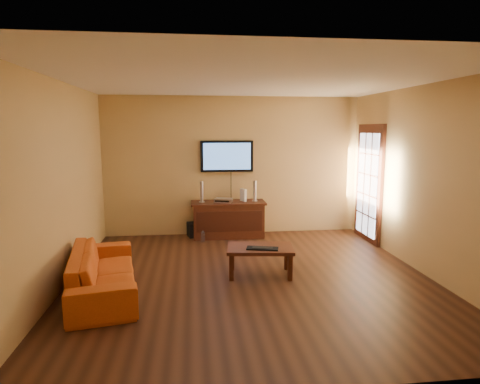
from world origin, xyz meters
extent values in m
plane|color=black|center=(0.00, 0.00, 0.00)|extent=(5.00, 5.00, 0.00)
plane|color=tan|center=(0.00, 2.50, 1.35)|extent=(5.00, 0.00, 5.00)
plane|color=tan|center=(-2.50, 0.00, 1.35)|extent=(0.00, 5.00, 5.00)
plane|color=tan|center=(2.50, 0.00, 1.35)|extent=(0.00, 5.00, 5.00)
plane|color=white|center=(0.00, 0.00, 2.70)|extent=(5.00, 5.00, 0.00)
cube|color=#39170D|center=(2.46, 1.70, 1.05)|extent=(0.06, 1.02, 2.22)
cube|color=white|center=(2.42, 1.70, 1.05)|extent=(0.01, 0.79, 1.89)
cube|color=#39170D|center=(-0.12, 2.23, 0.32)|extent=(1.34, 0.50, 0.65)
cube|color=black|center=(-0.12, 1.97, 0.36)|extent=(1.23, 0.02, 0.39)
cube|color=#39170D|center=(-0.12, 2.23, 0.67)|extent=(1.42, 0.54, 0.04)
cube|color=black|center=(-0.12, 2.46, 1.55)|extent=(1.02, 0.07, 0.61)
cube|color=#4775B9|center=(-0.12, 2.42, 1.55)|extent=(0.92, 0.01, 0.51)
cube|color=#39170D|center=(0.14, 0.10, 0.39)|extent=(0.99, 0.67, 0.05)
cube|color=#39170D|center=(-0.28, -0.06, 0.18)|extent=(0.06, 0.06, 0.37)
cube|color=#39170D|center=(0.52, -0.16, 0.18)|extent=(0.06, 0.06, 0.37)
cube|color=#39170D|center=(-0.23, 0.37, 0.18)|extent=(0.06, 0.06, 0.37)
cube|color=#39170D|center=(0.57, 0.27, 0.18)|extent=(0.06, 0.06, 0.37)
imported|color=#C24E15|center=(-1.94, -0.28, 0.38)|extent=(0.91, 2.00, 0.76)
cylinder|color=silver|center=(-0.62, 2.23, 0.70)|extent=(0.11, 0.11, 0.02)
cylinder|color=silver|center=(-0.62, 2.23, 0.90)|extent=(0.06, 0.06, 0.39)
cylinder|color=silver|center=(0.40, 2.24, 0.70)|extent=(0.11, 0.11, 0.02)
cylinder|color=silver|center=(0.40, 2.24, 0.89)|extent=(0.06, 0.06, 0.38)
cube|color=silver|center=(-0.21, 2.19, 0.72)|extent=(0.38, 0.32, 0.07)
cube|color=white|center=(0.18, 2.26, 0.81)|extent=(0.12, 0.18, 0.24)
cube|color=black|center=(-0.76, 2.31, 0.14)|extent=(0.33, 0.33, 0.27)
cylinder|color=white|center=(-0.62, 1.90, 0.10)|extent=(0.07, 0.07, 0.19)
sphere|color=white|center=(-0.62, 1.90, 0.20)|extent=(0.04, 0.04, 0.04)
cube|color=black|center=(0.16, -0.01, 0.43)|extent=(0.47, 0.27, 0.02)
cube|color=black|center=(0.16, -0.01, 0.44)|extent=(0.30, 0.18, 0.01)
camera|label=1|loc=(-0.79, -5.33, 2.07)|focal=30.00mm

